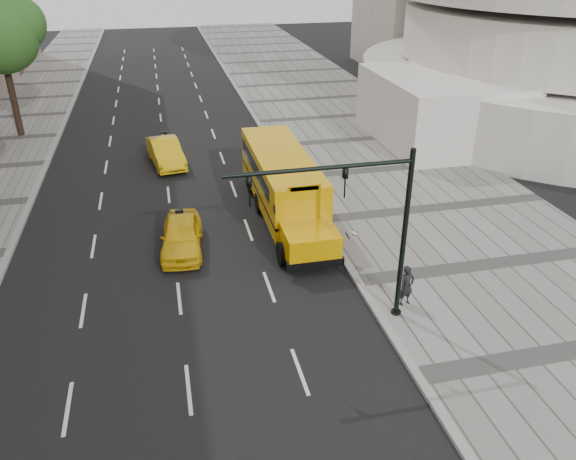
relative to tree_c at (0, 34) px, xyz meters
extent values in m
plane|color=black|center=(10.41, -17.36, -6.79)|extent=(140.00, 140.00, 0.00)
cube|color=gray|center=(22.41, -17.36, -6.72)|extent=(12.00, 140.00, 0.15)
cube|color=gray|center=(16.41, -17.36, -6.72)|extent=(0.30, 140.00, 0.15)
cube|color=gray|center=(2.41, -17.36, -6.72)|extent=(0.30, 140.00, 0.15)
cylinder|color=white|center=(40.41, -3.36, -4.79)|extent=(32.00, 32.00, 4.00)
cube|color=white|center=(27.41, -7.36, -4.59)|extent=(8.00, 10.00, 4.40)
cylinder|color=black|center=(-0.09, 0.00, -3.79)|extent=(0.44, 0.44, 6.00)
sphere|color=#26511B|center=(1.14, 0.30, 0.56)|extent=(3.44, 3.44, 3.44)
cube|color=#D99A00|center=(14.91, -15.57, -5.02)|extent=(2.50, 9.00, 2.45)
cube|color=#D99A00|center=(14.91, -21.07, -5.69)|extent=(2.20, 2.00, 1.10)
cube|color=black|center=(14.91, -21.95, -6.24)|extent=(2.38, 0.25, 0.35)
cube|color=black|center=(14.91, -15.57, -5.54)|extent=(2.52, 9.00, 0.12)
cube|color=black|center=(14.91, -20.01, -4.54)|extent=(2.05, 0.10, 0.90)
cube|color=black|center=(14.91, -15.07, -4.54)|extent=(2.52, 7.50, 0.70)
cube|color=#D99A00|center=(14.91, -20.02, -3.74)|extent=(1.40, 0.12, 0.28)
ellipsoid|color=silver|center=(16.43, -22.47, -4.89)|extent=(0.32, 0.32, 0.14)
cylinder|color=black|center=(16.19, -22.25, -5.09)|extent=(0.36, 0.47, 0.58)
cylinder|color=black|center=(13.78, -20.77, -6.29)|extent=(0.30, 1.00, 1.00)
cylinder|color=black|center=(16.04, -20.77, -6.29)|extent=(0.30, 1.00, 1.00)
cylinder|color=black|center=(13.78, -15.57, -6.29)|extent=(0.30, 1.00, 1.00)
cylinder|color=black|center=(16.04, -15.57, -6.29)|extent=(0.30, 1.00, 1.00)
cylinder|color=black|center=(13.78, -13.07, -6.29)|extent=(0.30, 1.00, 1.00)
cylinder|color=black|center=(16.04, -13.07, -6.29)|extent=(0.30, 1.00, 1.00)
imported|color=yellow|center=(9.79, -18.62, -6.06)|extent=(2.12, 4.42, 1.46)
imported|color=yellow|center=(9.50, -7.72, -6.02)|extent=(2.34, 4.87, 1.54)
imported|color=black|center=(17.56, -24.83, -5.84)|extent=(0.66, 0.51, 1.59)
cylinder|color=black|center=(17.01, -25.30, -3.59)|extent=(0.18, 0.18, 6.40)
cylinder|color=black|center=(17.01, -25.30, -6.67)|extent=(0.36, 0.36, 0.25)
cylinder|color=black|center=(14.01, -25.30, -0.79)|extent=(6.00, 0.14, 0.14)
imported|color=black|center=(14.81, -25.30, -1.34)|extent=(0.16, 0.20, 1.00)
imported|color=black|center=(11.81, -25.30, -1.34)|extent=(0.16, 0.20, 1.00)
camera|label=1|loc=(9.46, -40.63, 5.40)|focal=35.00mm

